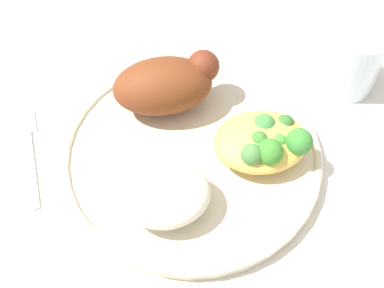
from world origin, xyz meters
The scene contains 7 objects.
ground_plane centered at (0.00, 0.00, 0.00)m, with size 2.00×2.00×0.00m, color silver.
plate centered at (0.00, 0.00, 0.01)m, with size 0.30×0.30×0.02m.
roasted_chicken centered at (-0.02, 0.07, 0.05)m, with size 0.13×0.07×0.06m.
rice_pile centered at (-0.04, -0.07, 0.04)m, with size 0.09×0.08×0.04m, color white.
mac_cheese_with_broccoli centered at (0.08, -0.02, 0.04)m, with size 0.11×0.08×0.05m.
fork centered at (-0.19, 0.04, 0.00)m, with size 0.03×0.14×0.01m.
water_glass centered at (0.22, 0.08, 0.04)m, with size 0.07×0.07×0.09m, color silver.
Camera 1 is at (-0.05, -0.31, 0.46)m, focal length 44.33 mm.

